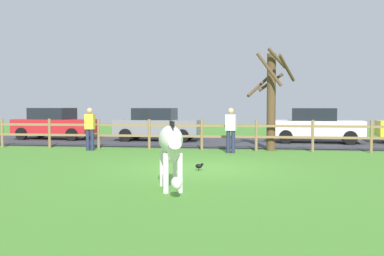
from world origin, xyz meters
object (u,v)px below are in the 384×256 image
crow_on_grass (199,166)px  parked_car_red (55,123)px  parked_car_white (316,125)px  bare_tree (271,97)px  zebra (171,145)px  parked_car_grey (157,124)px  visitor_left_of_tree (231,128)px  visitor_right_of_tree (90,127)px

crow_on_grass → parked_car_red: parked_car_red is taller
crow_on_grass → parked_car_red: bearing=132.1°
crow_on_grass → parked_car_white: 10.06m
bare_tree → zebra: bearing=-104.6°
parked_car_red → zebra: bearing=-55.7°
bare_tree → parked_car_red: bare_tree is taller
parked_car_grey → visitor_left_of_tree: visitor_left_of_tree is taller
zebra → parked_car_red: (-8.37, 12.25, -0.08)m
zebra → crow_on_grass: 2.89m
parked_car_red → visitor_left_of_tree: bearing=-28.3°
parked_car_white → parked_car_grey: bearing=179.1°
visitor_right_of_tree → zebra: bearing=-58.1°
bare_tree → visitor_right_of_tree: 7.04m
parked_car_white → visitor_right_of_tree: size_ratio=2.53×
bare_tree → parked_car_grey: size_ratio=0.96×
parked_car_white → visitor_left_of_tree: (-3.57, -4.60, 0.06)m
parked_car_red → parked_car_white: size_ratio=0.99×
parked_car_red → visitor_left_of_tree: 10.36m
parked_car_grey → visitor_right_of_tree: visitor_right_of_tree is taller
visitor_left_of_tree → visitor_right_of_tree: size_ratio=1.00×
parked_car_grey → visitor_left_of_tree: bearing=-51.1°
bare_tree → visitor_left_of_tree: size_ratio=2.36×
parked_car_white → visitor_right_of_tree: visitor_right_of_tree is taller
parked_car_white → parked_car_grey: (-7.38, 0.12, 0.00)m
crow_on_grass → visitor_right_of_tree: visitor_right_of_tree is taller
bare_tree → parked_car_white: 4.21m
visitor_left_of_tree → parked_car_red: bearing=151.7°
zebra → parked_car_white: (4.32, 11.93, -0.08)m
bare_tree → visitor_right_of_tree: size_ratio=2.36×
zebra → parked_car_red: bearing=124.3°
bare_tree → parked_car_white: size_ratio=0.93×
crow_on_grass → parked_car_white: size_ratio=0.05×
crow_on_grass → visitor_right_of_tree: bearing=136.0°
zebra → visitor_right_of_tree: bearing=121.9°
parked_car_grey → visitor_right_of_tree: size_ratio=2.46×
zebra → parked_car_red: size_ratio=0.46×
bare_tree → crow_on_grass: bare_tree is taller
crow_on_grass → parked_car_grey: bearing=109.4°
visitor_left_of_tree → parked_car_grey: bearing=128.9°
bare_tree → visitor_left_of_tree: bare_tree is taller
bare_tree → crow_on_grass: size_ratio=17.98×
parked_car_red → visitor_right_of_tree: (3.72, -4.79, 0.06)m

